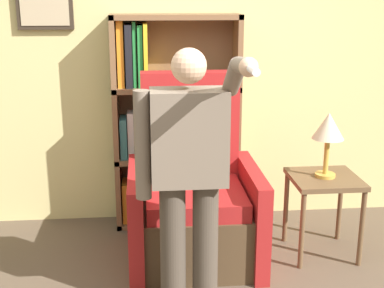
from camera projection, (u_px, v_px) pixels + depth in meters
The scene contains 6 objects.
wall_back at pixel (190, 52), 4.31m from camera, with size 8.00×0.11×2.80m.
bookcase at pixel (163, 124), 4.29m from camera, with size 1.00×0.28×1.71m.
armchair at pixel (193, 204), 3.85m from camera, with size 0.92×0.86×1.32m.
person_standing at pixel (189, 171), 2.99m from camera, with size 0.57×0.78×1.59m.
side_table at pixel (324, 189), 3.85m from camera, with size 0.48×0.48×0.60m.
table_lamp at pixel (328, 130), 3.72m from camera, with size 0.22×0.22×0.47m.
Camera 1 is at (-0.40, -2.30, 1.87)m, focal length 50.00 mm.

